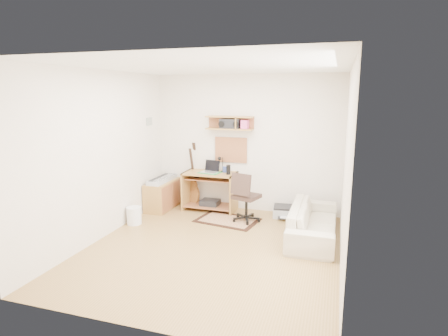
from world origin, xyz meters
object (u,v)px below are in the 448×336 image
(task_chair, at_px, (246,196))
(printer, at_px, (287,212))
(sofa, at_px, (314,216))
(cabinet, at_px, (163,195))
(desk, at_px, (210,191))

(task_chair, bearing_deg, printer, 51.74)
(task_chair, relative_size, printer, 1.84)
(printer, relative_size, sofa, 0.28)
(task_chair, height_order, sofa, task_chair)
(printer, height_order, sofa, sofa)
(cabinet, distance_m, sofa, 3.03)
(cabinet, xyz_separation_m, sofa, (2.96, -0.65, 0.07))
(desk, height_order, cabinet, desk)
(task_chair, relative_size, sofa, 0.52)
(task_chair, distance_m, sofa, 1.27)
(printer, bearing_deg, cabinet, 177.79)
(desk, xyz_separation_m, printer, (1.49, 0.04, -0.29))
(task_chair, xyz_separation_m, printer, (0.66, 0.46, -0.37))
(desk, xyz_separation_m, sofa, (2.03, -0.83, -0.03))
(desk, xyz_separation_m, cabinet, (-0.93, -0.18, -0.10))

